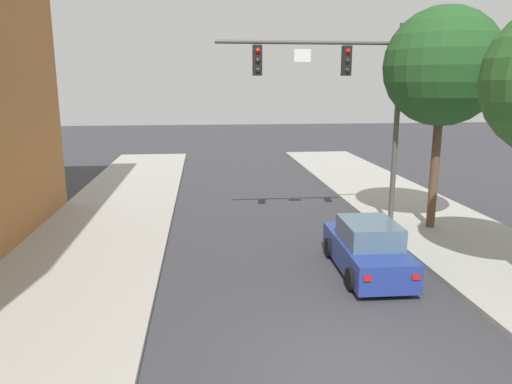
% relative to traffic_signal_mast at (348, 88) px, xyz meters
% --- Properties ---
extents(ground_plane, '(120.00, 120.00, 0.00)m').
position_rel_traffic_signal_mast_xyz_m(ground_plane, '(-2.66, -9.29, -5.36)').
color(ground_plane, '#38383D').
extents(traffic_signal_mast, '(6.85, 0.38, 7.50)m').
position_rel_traffic_signal_mast_xyz_m(traffic_signal_mast, '(0.00, 0.00, 0.00)').
color(traffic_signal_mast, '#514C47').
rests_on(traffic_signal_mast, sidewalk_right).
extents(car_lead_blue, '(1.93, 4.28, 1.60)m').
position_rel_traffic_signal_mast_xyz_m(car_lead_blue, '(-0.54, -4.40, -4.63)').
color(car_lead_blue, navy).
rests_on(car_lead_blue, ground).
extents(street_tree_second, '(4.24, 4.24, 8.09)m').
position_rel_traffic_signal_mast_xyz_m(street_tree_second, '(3.32, -0.54, 0.74)').
color(street_tree_second, brown).
rests_on(street_tree_second, sidewalk_right).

